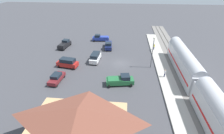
{
  "coord_description": "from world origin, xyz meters",
  "views": [
    {
      "loc": [
        -1.3,
        35.36,
        18.96
      ],
      "look_at": [
        1.75,
        3.85,
        1.0
      ],
      "focal_mm": 25.81,
      "sensor_mm": 36.0,
      "label": 1
    }
  ],
  "objects_px": {
    "pedestrian_waiting_far": "(165,73)",
    "pickup_blue": "(100,38)",
    "station_building": "(80,124)",
    "suv_white": "(95,57)",
    "suv_red": "(68,63)",
    "light_pole_near_platform": "(153,49)",
    "pickup_green": "(120,80)",
    "pedestrian_on_platform": "(154,46)",
    "sedan_maroon": "(57,78)",
    "pickup_navy": "(108,45)",
    "pickup_black": "(65,44)"
  },
  "relations": [
    {
      "from": "sedan_maroon",
      "to": "pickup_navy",
      "type": "distance_m",
      "value": 20.25
    },
    {
      "from": "pedestrian_on_platform",
      "to": "light_pole_near_platform",
      "type": "distance_m",
      "value": 10.97
    },
    {
      "from": "suv_red",
      "to": "pickup_green",
      "type": "xyz_separation_m",
      "value": [
        -12.79,
        5.92,
        -0.12
      ]
    },
    {
      "from": "station_building",
      "to": "pickup_green",
      "type": "xyz_separation_m",
      "value": [
        -4.43,
        -13.02,
        -1.92
      ]
    },
    {
      "from": "pickup_navy",
      "to": "pickup_green",
      "type": "height_order",
      "value": "same"
    },
    {
      "from": "pickup_green",
      "to": "suv_white",
      "type": "distance_m",
      "value": 11.65
    },
    {
      "from": "pickup_green",
      "to": "pedestrian_on_platform",
      "type": "bearing_deg",
      "value": -116.27
    },
    {
      "from": "suv_white",
      "to": "station_building",
      "type": "bearing_deg",
      "value": 96.07
    },
    {
      "from": "pedestrian_on_platform",
      "to": "pickup_blue",
      "type": "height_order",
      "value": "pickup_blue"
    },
    {
      "from": "station_building",
      "to": "pickup_navy",
      "type": "distance_m",
      "value": 31.28
    },
    {
      "from": "station_building",
      "to": "suv_white",
      "type": "bearing_deg",
      "value": -83.93
    },
    {
      "from": "suv_white",
      "to": "light_pole_near_platform",
      "type": "height_order",
      "value": "light_pole_near_platform"
    },
    {
      "from": "pickup_navy",
      "to": "suv_white",
      "type": "bearing_deg",
      "value": 75.36
    },
    {
      "from": "station_building",
      "to": "pickup_black",
      "type": "distance_m",
      "value": 33.49
    },
    {
      "from": "pickup_navy",
      "to": "suv_white",
      "type": "relative_size",
      "value": 1.11
    },
    {
      "from": "pickup_navy",
      "to": "pickup_black",
      "type": "bearing_deg",
      "value": 2.43
    },
    {
      "from": "pickup_blue",
      "to": "station_building",
      "type": "bearing_deg",
      "value": 95.29
    },
    {
      "from": "pedestrian_on_platform",
      "to": "suv_white",
      "type": "bearing_deg",
      "value": 28.22
    },
    {
      "from": "suv_white",
      "to": "pedestrian_waiting_far",
      "type": "bearing_deg",
      "value": 158.75
    },
    {
      "from": "pickup_green",
      "to": "pedestrian_waiting_far",
      "type": "bearing_deg",
      "value": -160.46
    },
    {
      "from": "station_building",
      "to": "sedan_maroon",
      "type": "xyz_separation_m",
      "value": [
        8.59,
        -12.84,
        -2.07
      ]
    },
    {
      "from": "sedan_maroon",
      "to": "light_pole_near_platform",
      "type": "distance_m",
      "value": 21.62
    },
    {
      "from": "station_building",
      "to": "pedestrian_waiting_far",
      "type": "relative_size",
      "value": 7.21
    },
    {
      "from": "pedestrian_on_platform",
      "to": "suv_white",
      "type": "distance_m",
      "value": 17.72
    },
    {
      "from": "station_building",
      "to": "pickup_green",
      "type": "height_order",
      "value": "station_building"
    },
    {
      "from": "suv_white",
      "to": "suv_red",
      "type": "bearing_deg",
      "value": 30.52
    },
    {
      "from": "suv_red",
      "to": "light_pole_near_platform",
      "type": "distance_m",
      "value": 19.96
    },
    {
      "from": "pedestrian_on_platform",
      "to": "pickup_green",
      "type": "bearing_deg",
      "value": 63.73
    },
    {
      "from": "light_pole_near_platform",
      "to": "suv_white",
      "type": "bearing_deg",
      "value": -7.68
    },
    {
      "from": "pickup_black",
      "to": "suv_white",
      "type": "distance_m",
      "value": 13.68
    },
    {
      "from": "pedestrian_waiting_far",
      "to": "pickup_navy",
      "type": "xyz_separation_m",
      "value": [
        13.67,
        -14.96,
        -0.25
      ]
    },
    {
      "from": "suv_white",
      "to": "sedan_maroon",
      "type": "bearing_deg",
      "value": 57.2
    },
    {
      "from": "station_building",
      "to": "pickup_blue",
      "type": "relative_size",
      "value": 2.23
    },
    {
      "from": "pickup_black",
      "to": "light_pole_near_platform",
      "type": "bearing_deg",
      "value": 157.77
    },
    {
      "from": "sedan_maroon",
      "to": "pickup_navy",
      "type": "xyz_separation_m",
      "value": [
        -8.49,
        -18.38,
        0.15
      ]
    },
    {
      "from": "pickup_black",
      "to": "suv_white",
      "type": "bearing_deg",
      "value": 143.18
    },
    {
      "from": "pedestrian_waiting_far",
      "to": "pickup_blue",
      "type": "bearing_deg",
      "value": -51.06
    },
    {
      "from": "suv_red",
      "to": "suv_white",
      "type": "height_order",
      "value": "same"
    },
    {
      "from": "suv_red",
      "to": "light_pole_near_platform",
      "type": "bearing_deg",
      "value": -175.06
    },
    {
      "from": "station_building",
      "to": "pickup_green",
      "type": "distance_m",
      "value": 13.88
    },
    {
      "from": "station_building",
      "to": "pickup_black",
      "type": "xyz_separation_m",
      "value": [
        13.34,
        -30.66,
        -1.92
      ]
    },
    {
      "from": "station_building",
      "to": "suv_red",
      "type": "distance_m",
      "value": 20.78
    },
    {
      "from": "pedestrian_on_platform",
      "to": "pickup_black",
      "type": "distance_m",
      "value": 26.56
    },
    {
      "from": "pickup_navy",
      "to": "pickup_blue",
      "type": "relative_size",
      "value": 1.01
    },
    {
      "from": "pedestrian_waiting_far",
      "to": "suv_red",
      "type": "distance_m",
      "value": 22.1
    },
    {
      "from": "suv_white",
      "to": "pickup_navy",
      "type": "bearing_deg",
      "value": -104.64
    },
    {
      "from": "suv_red",
      "to": "pedestrian_on_platform",
      "type": "bearing_deg",
      "value": -151.13
    },
    {
      "from": "station_building",
      "to": "sedan_maroon",
      "type": "distance_m",
      "value": 15.59
    },
    {
      "from": "pickup_green",
      "to": "pickup_black",
      "type": "bearing_deg",
      "value": -44.8
    },
    {
      "from": "pedestrian_waiting_far",
      "to": "pickup_black",
      "type": "height_order",
      "value": "pickup_black"
    }
  ]
}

